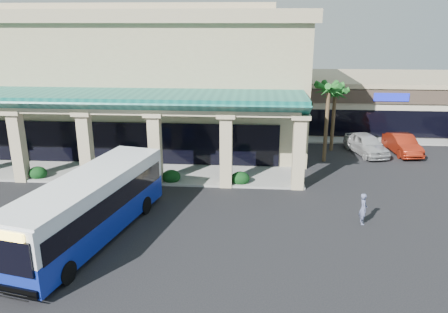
# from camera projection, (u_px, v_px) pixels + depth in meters

# --- Properties ---
(ground) EXTENTS (110.00, 110.00, 0.00)m
(ground) POSITION_uv_depth(u_px,v_px,m) (191.00, 221.00, 23.13)
(ground) COLOR black
(main_building) EXTENTS (30.80, 14.80, 11.35)m
(main_building) POSITION_uv_depth(u_px,v_px,m) (124.00, 75.00, 37.25)
(main_building) COLOR tan
(main_building) RESTS_ON ground
(arcade) EXTENTS (30.00, 6.20, 5.70)m
(arcade) POSITION_uv_depth(u_px,v_px,m) (87.00, 134.00, 29.33)
(arcade) COLOR #0F5A52
(arcade) RESTS_ON ground
(strip_mall) EXTENTS (22.50, 12.50, 4.90)m
(strip_mall) POSITION_uv_depth(u_px,v_px,m) (403.00, 101.00, 43.94)
(strip_mall) COLOR beige
(strip_mall) RESTS_ON ground
(palm_0) EXTENTS (2.40, 2.40, 6.60)m
(palm_0) POSITION_uv_depth(u_px,v_px,m) (327.00, 118.00, 32.00)
(palm_0) COLOR #17561A
(palm_0) RESTS_ON ground
(palm_1) EXTENTS (2.40, 2.40, 5.80)m
(palm_1) POSITION_uv_depth(u_px,v_px,m) (334.00, 115.00, 34.90)
(palm_1) COLOR #17561A
(palm_1) RESTS_ON ground
(broadleaf_tree) EXTENTS (2.60, 2.60, 4.81)m
(broadleaf_tree) POSITION_uv_depth(u_px,v_px,m) (302.00, 109.00, 39.95)
(broadleaf_tree) COLOR black
(broadleaf_tree) RESTS_ON ground
(transit_bus) EXTENTS (4.94, 11.56, 3.14)m
(transit_bus) POSITION_uv_depth(u_px,v_px,m) (91.00, 208.00, 20.87)
(transit_bus) COLOR #122799
(transit_bus) RESTS_ON ground
(pedestrian) EXTENTS (0.40, 0.61, 1.67)m
(pedestrian) POSITION_uv_depth(u_px,v_px,m) (363.00, 209.00, 22.59)
(pedestrian) COLOR slate
(pedestrian) RESTS_ON ground
(car_silver) EXTENTS (3.15, 5.19, 1.65)m
(car_silver) POSITION_uv_depth(u_px,v_px,m) (366.00, 144.00, 34.48)
(car_silver) COLOR #BEBEBE
(car_silver) RESTS_ON ground
(car_white) EXTENTS (2.10, 4.82, 1.54)m
(car_white) POSITION_uv_depth(u_px,v_px,m) (402.00, 144.00, 34.61)
(car_white) COLOR maroon
(car_white) RESTS_ON ground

